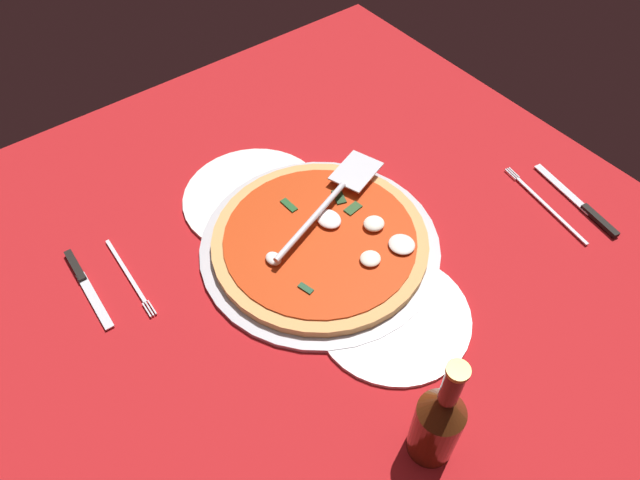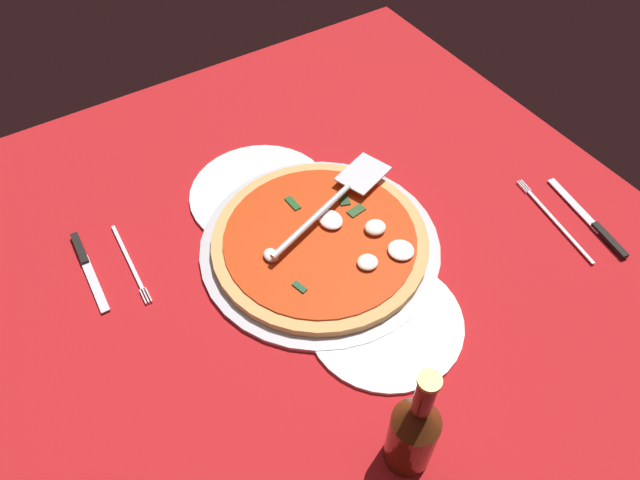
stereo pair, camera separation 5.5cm
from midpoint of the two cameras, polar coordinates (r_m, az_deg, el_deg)
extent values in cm
cube|color=#AA181B|center=(97.81, 1.16, -0.98)|extent=(112.96, 112.96, 0.80)
cube|color=white|center=(92.12, 26.52, -14.15)|extent=(8.69, 8.69, 0.10)
cube|color=white|center=(83.62, 18.80, -20.78)|extent=(8.69, 8.69, 0.10)
cube|color=white|center=(98.28, 25.93, -7.77)|extent=(8.69, 8.69, 0.10)
cube|color=white|center=(88.67, 18.86, -13.32)|extent=(8.69, 8.69, 0.10)
cube|color=white|center=(81.67, 9.89, -19.74)|extent=(8.69, 8.69, 0.10)
cube|color=white|center=(105.52, 25.44, -2.20)|extent=(8.69, 8.69, 0.10)
cube|color=white|center=(95.05, 18.92, -6.77)|extent=(8.69, 8.69, 0.10)
cube|color=white|center=(86.84, 10.80, -12.20)|extent=(8.69, 8.69, 0.10)
cube|color=white|center=(81.55, 0.90, -18.22)|extent=(8.69, 8.69, 0.10)
cube|color=white|center=(113.62, 25.01, 2.62)|extent=(8.69, 8.69, 0.10)
cube|color=white|center=(102.52, 18.96, -1.10)|extent=(8.69, 8.69, 0.10)
cube|color=white|center=(93.35, 11.56, -5.61)|extent=(8.69, 8.69, 0.10)
cube|color=white|center=(86.73, 2.64, -10.81)|extent=(8.69, 8.69, 0.10)
cube|color=white|center=(83.27, -7.74, -16.34)|extent=(8.69, 8.69, 0.10)
cube|color=white|center=(122.43, 24.64, 6.76)|extent=(8.69, 8.69, 0.10)
cube|color=white|center=(110.85, 19.00, 3.76)|extent=(8.69, 8.69, 0.10)
cube|color=white|center=(100.94, 12.19, 0.07)|extent=(8.69, 8.69, 0.10)
cube|color=white|center=(93.24, 4.09, -4.33)|extent=(8.69, 8.69, 0.10)
cube|color=white|center=(88.34, -5.31, -9.24)|extent=(8.69, 8.69, 0.10)
cube|color=white|center=(86.71, -15.71, -14.25)|extent=(8.69, 8.69, 0.10)
cube|color=white|center=(88.52, -26.54, -18.78)|extent=(8.69, 8.69, 0.10)
cube|color=white|center=(119.86, 19.03, 7.91)|extent=(8.69, 8.69, 0.10)
cube|color=white|center=(109.39, 12.73, 4.90)|extent=(8.69, 8.69, 0.10)
cube|color=white|center=(100.84, 5.31, 1.25)|extent=(8.69, 8.69, 0.10)
cube|color=white|center=(94.75, -3.25, -3.00)|extent=(8.69, 8.69, 0.10)
cube|color=white|center=(91.59, -12.76, -7.60)|extent=(8.69, 8.69, 0.10)
cube|color=white|center=(91.68, -22.81, -12.13)|extent=(8.69, 8.69, 0.10)
cube|color=white|center=(129.41, 19.06, 11.47)|extent=(8.69, 8.69, 0.10)
cube|color=white|center=(118.51, 13.20, 9.02)|extent=(8.69, 8.69, 0.10)
cube|color=white|center=(109.30, 6.35, 6.00)|extent=(8.69, 8.69, 0.10)
cube|color=white|center=(102.23, -1.49, 2.40)|extent=(8.69, 8.69, 0.10)
cube|color=white|center=(97.78, -10.23, -1.68)|extent=(8.69, 8.69, 0.10)
cube|color=silver|center=(96.31, -19.54, -5.98)|extent=(8.69, 8.69, 0.10)
cube|color=white|center=(128.16, 13.60, 12.54)|extent=(8.69, 8.69, 0.10)
cube|color=white|center=(118.42, 7.26, 10.05)|extent=(8.69, 8.69, 0.10)
cube|color=white|center=(110.58, 0.02, 7.02)|extent=(8.69, 8.69, 0.10)
cube|color=white|center=(105.05, -8.03, 3.47)|extent=(8.69, 8.69, 0.10)
cube|color=white|center=(102.22, -16.68, -0.44)|extent=(8.69, 8.69, 0.10)
cube|color=white|center=(102.29, -25.58, -4.45)|extent=(8.69, 8.69, 0.10)
cube|color=white|center=(138.23, 13.96, 15.55)|extent=(8.69, 8.69, 0.10)
cube|color=white|center=(128.08, 8.05, 13.50)|extent=(8.69, 8.69, 0.10)
cube|color=white|center=(119.61, 1.34, 10.96)|extent=(8.69, 8.69, 0.10)
cube|color=white|center=(113.19, -6.12, 7.92)|extent=(8.69, 8.69, 0.10)
cube|color=white|center=(109.19, -14.16, 4.43)|extent=(8.69, 8.69, 0.10)
cube|color=white|center=(107.87, -22.53, 0.69)|extent=(8.69, 8.69, 0.10)
cube|color=white|center=(138.16, 8.74, 16.45)|extent=(8.69, 8.69, 0.10)
cube|color=white|center=(129.18, 2.49, 14.33)|extent=(8.69, 8.69, 0.10)
cube|color=white|center=(122.03, -4.44, 11.74)|extent=(8.69, 8.69, 0.10)
cube|color=white|center=(117.04, -11.94, 8.69)|extent=(8.69, 8.69, 0.10)
cube|color=white|center=(114.50, -19.80, 5.27)|extent=(8.69, 8.69, 0.10)
cube|color=white|center=(148.57, 9.36, 19.00)|extent=(8.69, 8.69, 0.10)
cube|color=white|center=(139.18, 3.51, 17.23)|extent=(8.69, 8.69, 0.10)
cube|color=white|center=(131.42, -2.95, 15.02)|extent=(8.69, 8.69, 0.10)
cube|color=white|center=(125.61, -9.96, 12.37)|extent=(8.69, 8.69, 0.10)
cube|color=white|center=(122.02, -17.36, 9.32)|extent=(8.69, 8.69, 0.10)
cube|color=white|center=(120.84, -24.91, 5.99)|extent=(8.69, 8.69, 0.10)
cube|color=white|center=(149.51, 4.42, 19.72)|extent=(8.69, 8.69, 0.10)
cube|color=white|center=(141.26, -1.64, 17.85)|extent=(8.69, 8.69, 0.10)
cube|color=white|center=(134.75, -8.21, 15.56)|extent=(8.69, 8.69, 0.10)
cube|color=white|center=(130.25, -15.16, 12.86)|extent=(8.69, 8.69, 0.10)
cube|color=white|center=(127.98, -22.33, 9.83)|extent=(8.69, 8.69, 0.10)
cylinder|color=#B9B9BF|center=(96.90, 1.63, -0.65)|extent=(39.80, 39.80, 1.14)
cylinder|color=white|center=(89.36, 8.15, -7.96)|extent=(23.58, 23.58, 1.00)
cylinder|color=white|center=(105.30, -4.38, 4.49)|extent=(25.17, 25.17, 1.00)
cylinder|color=tan|center=(95.88, 1.65, -0.15)|extent=(35.67, 35.67, 1.50)
cylinder|color=red|center=(95.19, 1.66, 0.19)|extent=(31.73, 31.73, 0.30)
ellipsoid|color=white|center=(96.80, 2.68, 1.94)|extent=(4.56, 3.80, 1.17)
ellipsoid|color=silver|center=(93.98, 9.59, -1.03)|extent=(4.36, 4.21, 0.99)
ellipsoid|color=white|center=(91.68, 6.40, -2.23)|extent=(3.23, 3.36, 1.07)
ellipsoid|color=white|center=(96.18, 7.06, 1.18)|extent=(3.35, 3.57, 1.40)
ellipsoid|color=white|center=(92.14, -3.15, -1.49)|extent=(2.86, 2.31, 1.13)
cube|color=#1D3E1F|center=(100.88, 3.89, 4.05)|extent=(3.71, 2.72, 0.30)
cube|color=#264A22|center=(99.04, 5.16, 2.81)|extent=(2.06, 3.22, 0.30)
cube|color=#1C5023|center=(99.83, -1.10, 3.56)|extent=(3.45, 1.40, 0.30)
cube|color=#1D492B|center=(88.78, -0.22, -4.69)|extent=(2.60, 1.56, 0.30)
cube|color=silver|center=(103.45, 5.78, 6.43)|extent=(8.91, 10.36, 0.30)
cylinder|color=silver|center=(94.94, 0.92, 1.93)|extent=(7.51, 18.97, 1.00)
cube|color=white|center=(110.68, 24.73, 1.49)|extent=(21.14, 15.32, 0.60)
cube|color=silver|center=(108.71, 23.73, 1.23)|extent=(17.54, 3.57, 0.25)
cube|color=silver|center=(113.49, 20.81, 4.96)|extent=(2.99, 0.72, 0.25)
cube|color=silver|center=(113.24, 20.64, 4.91)|extent=(2.99, 0.72, 0.25)
cube|color=silver|center=(112.98, 20.46, 4.85)|extent=(2.99, 0.72, 0.25)
cube|color=black|center=(109.76, 27.75, -0.04)|extent=(8.00, 2.51, 0.80)
cube|color=silver|center=(113.29, 24.93, 3.07)|extent=(13.89, 3.71, 0.25)
cube|color=white|center=(99.83, -18.44, -2.42)|extent=(18.86, 14.49, 0.60)
cube|color=silver|center=(99.60, -16.84, -1.57)|extent=(15.07, 1.12, 0.25)
cube|color=silver|center=(93.92, -15.30, -5.44)|extent=(3.01, 0.32, 0.25)
cube|color=silver|center=(93.94, -15.05, -5.34)|extent=(3.01, 0.32, 0.25)
cube|color=silver|center=(93.97, -14.81, -5.23)|extent=(3.01, 0.32, 0.25)
cube|color=black|center=(102.83, -21.02, -0.83)|extent=(7.05, 1.44, 0.80)
cube|color=silver|center=(97.80, -19.71, -4.05)|extent=(12.32, 1.83, 0.25)
cylinder|color=#4D230E|center=(76.46, 11.04, -18.67)|extent=(5.96, 5.96, 11.01)
cone|color=#4D230E|center=(69.74, 11.97, -16.47)|extent=(5.96, 5.96, 3.72)
cylinder|color=#4D230E|center=(65.26, 12.70, -14.72)|extent=(2.28, 2.28, 6.27)
cylinder|color=gold|center=(62.23, 13.25, -13.38)|extent=(2.63, 2.63, 0.60)
camera|label=1|loc=(0.03, -88.35, 2.00)|focal=32.74mm
camera|label=2|loc=(0.03, 91.65, -2.00)|focal=32.74mm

